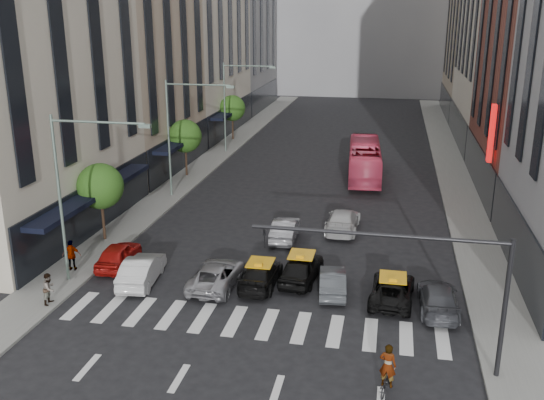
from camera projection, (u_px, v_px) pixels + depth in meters
The scene contains 30 objects.
ground at pixel (248, 339), 27.23m from camera, with size 160.00×160.00×0.00m, color black.
sidewalk_left at pixel (204, 165), 57.42m from camera, with size 3.00×96.00×0.15m, color slate.
sidewalk_right at pixel (455, 178), 53.12m from camera, with size 3.00×96.00×0.15m, color slate.
building_left_a at pixel (14, 12), 36.50m from camera, with size 8.00×18.00×28.00m, color beige.
building_left_b at pixel (132, 36), 53.00m from camera, with size 8.00×16.00×24.00m, color tan.
building_left_d at pixel (237, 4), 86.71m from camera, with size 8.00×18.00×30.00m, color gray.
building_right_d at pixel (484, 11), 80.66m from camera, with size 8.00×18.00×28.00m, color tan.
tree_near at pixel (100, 186), 37.70m from camera, with size 2.88×2.88×4.95m.
tree_mid at pixel (185, 136), 52.66m from camera, with size 2.88×2.88×4.95m.
tree_far at pixel (232, 108), 67.63m from camera, with size 2.88×2.88×4.95m.
streetlamp_near at pixel (74, 178), 31.08m from camera, with size 5.38×0.25×9.00m.
streetlamp_mid at pixel (180, 123), 46.05m from camera, with size 5.38×0.25×9.00m.
streetlamp_far at pixel (233, 95), 61.01m from camera, with size 5.38×0.25×9.00m.
traffic_signal at pixel (433, 271), 23.52m from camera, with size 10.10×0.20×6.00m.
liberty_sign at pixel (492, 133), 41.79m from camera, with size 0.30×0.70×4.00m.
car_red at pixel (118, 255), 34.82m from camera, with size 1.66×4.12×1.40m, color #A0120E.
car_white_front at pixel (142, 270), 32.69m from camera, with size 1.57×4.52×1.49m, color #BBBBBB.
car_silver at pixel (217, 274), 32.28m from camera, with size 2.22×4.82×1.34m, color #949499.
taxi_left at pixel (261, 274), 32.36m from camera, with size 1.83×4.51×1.31m, color black.
taxi_center at pixel (301, 268), 32.91m from camera, with size 1.78×4.42×1.51m, color black.
car_grey_mid at pixel (333, 281), 31.54m from camera, with size 1.35×3.86×1.27m, color #3C3F43.
taxi_right at pixel (392, 289), 30.69m from camera, with size 2.09×4.53×1.26m, color black.
car_grey_curb at pixel (438, 298), 29.66m from camera, with size 1.85×4.55×1.32m, color #404247.
car_row2_left at pixel (285, 229), 38.85m from camera, with size 1.49×4.27×1.41m, color #9C9CA1.
car_row2_right at pixel (343, 220), 40.38m from camera, with size 2.04×5.03×1.46m, color silver.
bus at pixel (365, 160), 53.08m from camera, with size 2.63×11.22×3.13m, color #E74467.
motorcycle at pixel (387, 382), 23.38m from camera, with size 0.57×1.63×0.86m, color black.
rider at pixel (389, 351), 22.98m from camera, with size 0.66×0.43×1.81m, color gray.
pedestrian_near at pixel (49, 288), 30.01m from camera, with size 0.79×0.61×1.62m, color gray.
pedestrian_far at pixel (72, 255), 33.85m from camera, with size 1.04×0.43×1.77m, color gray.
Camera 1 is at (5.79, -23.42, 14.15)m, focal length 40.00 mm.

